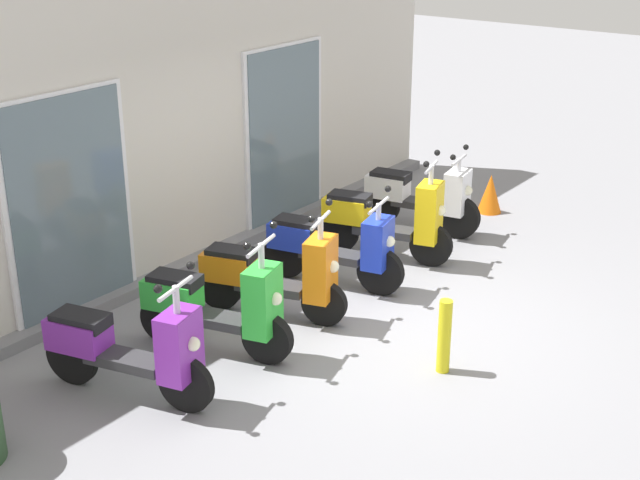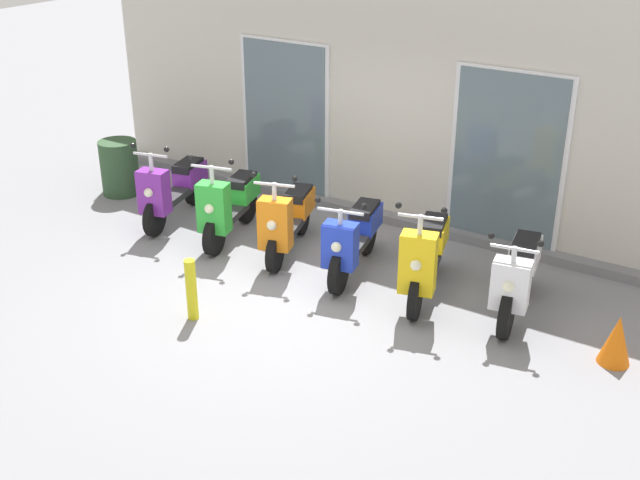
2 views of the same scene
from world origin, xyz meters
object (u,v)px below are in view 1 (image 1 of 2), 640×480
at_px(scooter_purple, 128,347).
at_px(scooter_blue, 333,246).
at_px(scooter_orange, 274,274).
at_px(scooter_yellow, 388,218).
at_px(curb_bollard, 444,336).
at_px(scooter_green, 217,306).
at_px(traffic_cone, 490,193).
at_px(scooter_white, 420,196).

xyz_separation_m(scooter_purple, scooter_blue, (2.88, -0.03, -0.02)).
height_order(scooter_orange, scooter_yellow, scooter_yellow).
bearing_deg(curb_bollard, scooter_blue, 64.22).
relative_size(scooter_green, scooter_orange, 0.99).
bearing_deg(traffic_cone, scooter_green, 176.88).
xyz_separation_m(scooter_purple, scooter_yellow, (3.85, -0.11, 0.03)).
height_order(scooter_purple, scooter_white, scooter_purple).
bearing_deg(scooter_purple, scooter_white, 0.74).
distance_m(scooter_yellow, scooter_white, 1.03).
xyz_separation_m(scooter_white, curb_bollard, (-2.89, -1.98, -0.11)).
bearing_deg(scooter_green, curb_bollard, -62.92).
height_order(scooter_orange, curb_bollard, scooter_orange).
distance_m(scooter_purple, curb_bollard, 2.75).
height_order(scooter_purple, curb_bollard, scooter_purple).
bearing_deg(scooter_blue, traffic_cone, -5.54).
bearing_deg(scooter_purple, scooter_yellow, -1.69).
distance_m(scooter_orange, scooter_white, 2.95).
bearing_deg(scooter_purple, scooter_orange, -0.30).
bearing_deg(scooter_green, scooter_white, 1.90).
bearing_deg(curb_bollard, scooter_white, 34.36).
relative_size(scooter_green, curb_bollard, 2.19).
bearing_deg(scooter_green, scooter_orange, 3.51).
xyz_separation_m(scooter_orange, traffic_cone, (4.12, -0.33, -0.21)).
height_order(scooter_yellow, curb_bollard, scooter_yellow).
relative_size(scooter_white, traffic_cone, 3.04).
xyz_separation_m(scooter_yellow, scooter_white, (1.01, 0.18, -0.05)).
distance_m(scooter_green, curb_bollard, 2.08).
relative_size(scooter_blue, scooter_white, 1.02).
bearing_deg(scooter_orange, traffic_cone, -4.54).
distance_m(scooter_green, scooter_white, 3.84).
relative_size(scooter_white, curb_bollard, 2.26).
xyz_separation_m(scooter_purple, scooter_orange, (1.91, -0.01, -0.02)).
xyz_separation_m(scooter_purple, traffic_cone, (6.03, -0.34, -0.22)).
bearing_deg(scooter_purple, scooter_green, -3.59).
relative_size(scooter_orange, scooter_yellow, 0.97).
height_order(scooter_white, traffic_cone, scooter_white).
xyz_separation_m(scooter_green, scooter_orange, (0.88, 0.05, -0.01)).
bearing_deg(scooter_purple, curb_bollard, -44.17).
xyz_separation_m(scooter_purple, curb_bollard, (1.97, -1.91, -0.13)).
distance_m(scooter_orange, scooter_blue, 0.97).
bearing_deg(scooter_blue, scooter_orange, 178.71).
relative_size(scooter_blue, curb_bollard, 2.31).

